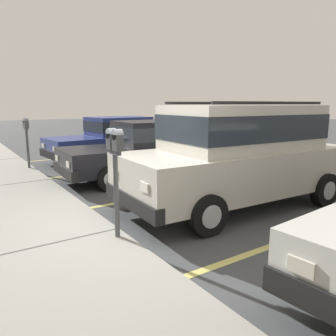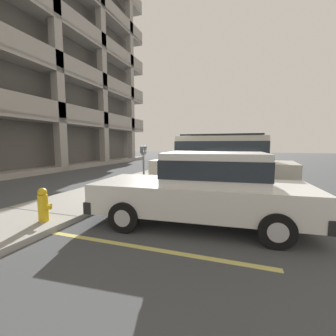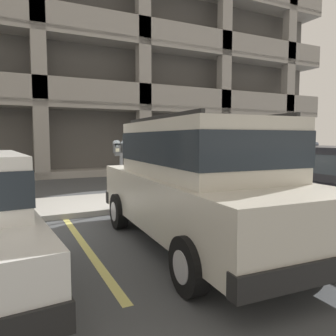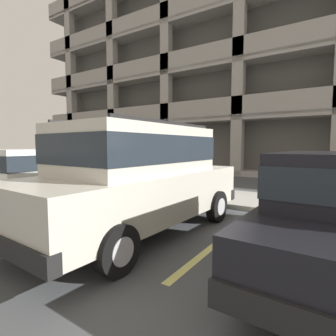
{
  "view_description": "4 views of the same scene",
  "coord_description": "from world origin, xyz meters",
  "px_view_note": "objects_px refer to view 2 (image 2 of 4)",
  "views": [
    {
      "loc": [
        -4.37,
        2.2,
        1.99
      ],
      "look_at": [
        -0.29,
        -0.52,
        1.03
      ],
      "focal_mm": 35.0,
      "sensor_mm": 36.0,
      "label": 1
    },
    {
      "loc": [
        -7.89,
        -3.27,
        1.72
      ],
      "look_at": [
        0.02,
        -0.52,
        0.81
      ],
      "focal_mm": 24.0,
      "sensor_mm": 36.0,
      "label": 2
    },
    {
      "loc": [
        -2.59,
        -6.84,
        1.71
      ],
      "look_at": [
        0.26,
        -1.0,
        1.12
      ],
      "focal_mm": 35.0,
      "sensor_mm": 36.0,
      "label": 3
    },
    {
      "loc": [
        3.17,
        -6.25,
        1.62
      ],
      "look_at": [
        -0.41,
        -0.68,
        1.06
      ],
      "focal_mm": 28.0,
      "sensor_mm": 36.0,
      "label": 4
    }
  ],
  "objects_px": {
    "red_sedan": "(205,187)",
    "parking_meter_near": "(144,156)",
    "silver_suv": "(221,162)",
    "blue_coupe": "(235,159)",
    "fire_hydrant": "(43,205)",
    "dark_hatchback": "(224,162)",
    "parking_meter_far": "(186,152)"
  },
  "relations": [
    {
      "from": "dark_hatchback",
      "to": "fire_hydrant",
      "type": "xyz_separation_m",
      "value": [
        -7.76,
        2.91,
        -0.36
      ]
    },
    {
      "from": "blue_coupe",
      "to": "parking_meter_far",
      "type": "xyz_separation_m",
      "value": [
        -0.41,
        2.97,
        0.39
      ]
    },
    {
      "from": "red_sedan",
      "to": "parking_meter_near",
      "type": "bearing_deg",
      "value": 39.16
    },
    {
      "from": "dark_hatchback",
      "to": "parking_meter_near",
      "type": "height_order",
      "value": "parking_meter_near"
    },
    {
      "from": "parking_meter_near",
      "to": "parking_meter_far",
      "type": "relative_size",
      "value": 1.05
    },
    {
      "from": "red_sedan",
      "to": "parking_meter_near",
      "type": "height_order",
      "value": "parking_meter_near"
    },
    {
      "from": "silver_suv",
      "to": "fire_hydrant",
      "type": "bearing_deg",
      "value": 148.3
    },
    {
      "from": "silver_suv",
      "to": "blue_coupe",
      "type": "xyz_separation_m",
      "value": [
        6.26,
        -0.18,
        -0.27
      ]
    },
    {
      "from": "parking_meter_near",
      "to": "fire_hydrant",
      "type": "xyz_separation_m",
      "value": [
        -4.19,
        0.3,
        -0.81
      ]
    },
    {
      "from": "parking_meter_near",
      "to": "parking_meter_far",
      "type": "bearing_deg",
      "value": -0.17
    },
    {
      "from": "blue_coupe",
      "to": "fire_hydrant",
      "type": "distance_m",
      "value": 11.32
    },
    {
      "from": "silver_suv",
      "to": "dark_hatchback",
      "type": "height_order",
      "value": "silver_suv"
    },
    {
      "from": "silver_suv",
      "to": "parking_meter_far",
      "type": "height_order",
      "value": "silver_suv"
    },
    {
      "from": "silver_suv",
      "to": "dark_hatchback",
      "type": "bearing_deg",
      "value": 6.03
    },
    {
      "from": "silver_suv",
      "to": "dark_hatchback",
      "type": "distance_m",
      "value": 3.22
    },
    {
      "from": "red_sedan",
      "to": "parking_meter_far",
      "type": "distance_m",
      "value": 9.6
    },
    {
      "from": "silver_suv",
      "to": "fire_hydrant",
      "type": "xyz_separation_m",
      "value": [
        -4.56,
        3.1,
        -0.62
      ]
    },
    {
      "from": "dark_hatchback",
      "to": "blue_coupe",
      "type": "height_order",
      "value": "same"
    },
    {
      "from": "silver_suv",
      "to": "red_sedan",
      "type": "height_order",
      "value": "silver_suv"
    },
    {
      "from": "silver_suv",
      "to": "red_sedan",
      "type": "relative_size",
      "value": 1.06
    },
    {
      "from": "parking_meter_far",
      "to": "blue_coupe",
      "type": "bearing_deg",
      "value": -82.07
    },
    {
      "from": "silver_suv",
      "to": "fire_hydrant",
      "type": "height_order",
      "value": "silver_suv"
    },
    {
      "from": "red_sedan",
      "to": "parking_meter_far",
      "type": "bearing_deg",
      "value": 12.46
    },
    {
      "from": "red_sedan",
      "to": "parking_meter_near",
      "type": "distance_m",
      "value": 4.11
    },
    {
      "from": "red_sedan",
      "to": "parking_meter_far",
      "type": "xyz_separation_m",
      "value": [
        9.17,
        2.81,
        0.39
      ]
    },
    {
      "from": "parking_meter_near",
      "to": "parking_meter_far",
      "type": "distance_m",
      "value": 6.22
    },
    {
      "from": "blue_coupe",
      "to": "fire_hydrant",
      "type": "height_order",
      "value": "blue_coupe"
    },
    {
      "from": "parking_meter_far",
      "to": "dark_hatchback",
      "type": "bearing_deg",
      "value": -135.63
    },
    {
      "from": "blue_coupe",
      "to": "fire_hydrant",
      "type": "relative_size",
      "value": 6.57
    },
    {
      "from": "parking_meter_near",
      "to": "blue_coupe",
      "type": "bearing_deg",
      "value": -24.26
    },
    {
      "from": "silver_suv",
      "to": "parking_meter_near",
      "type": "xyz_separation_m",
      "value": [
        -0.37,
        2.81,
        0.18
      ]
    },
    {
      "from": "parking_meter_near",
      "to": "parking_meter_far",
      "type": "height_order",
      "value": "parking_meter_near"
    }
  ]
}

